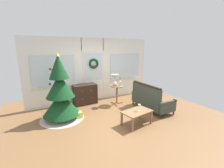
# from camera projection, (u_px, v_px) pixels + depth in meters

# --- Properties ---
(ground_plane) EXTENTS (6.76, 6.76, 0.00)m
(ground_plane) POSITION_uv_depth(u_px,v_px,m) (119.00, 119.00, 4.83)
(ground_plane) COLOR brown
(back_wall_with_door) EXTENTS (5.20, 0.19, 2.55)m
(back_wall_with_door) POSITION_uv_depth(u_px,v_px,m) (93.00, 70.00, 6.32)
(back_wall_with_door) COLOR white
(back_wall_with_door) RESTS_ON ground
(christmas_tree) EXTENTS (1.33, 1.33, 2.05)m
(christmas_tree) POSITION_uv_depth(u_px,v_px,m) (61.00, 95.00, 4.68)
(christmas_tree) COLOR #4C331E
(christmas_tree) RESTS_ON ground
(dresser_cabinet) EXTENTS (0.90, 0.45, 0.78)m
(dresser_cabinet) POSITION_uv_depth(u_px,v_px,m) (85.00, 94.00, 6.05)
(dresser_cabinet) COLOR black
(dresser_cabinet) RESTS_ON ground
(settee_sofa) EXTENTS (0.74, 1.57, 0.96)m
(settee_sofa) POSITION_uv_depth(u_px,v_px,m) (150.00, 99.00, 5.48)
(settee_sofa) COLOR black
(settee_sofa) RESTS_ON ground
(side_table) EXTENTS (0.50, 0.48, 0.74)m
(side_table) POSITION_uv_depth(u_px,v_px,m) (117.00, 91.00, 6.00)
(side_table) COLOR #8E6642
(side_table) RESTS_ON ground
(table_lamp) EXTENTS (0.28, 0.28, 0.44)m
(table_lamp) POSITION_uv_depth(u_px,v_px,m) (115.00, 79.00, 5.89)
(table_lamp) COLOR silver
(table_lamp) RESTS_ON side_table
(flower_vase) EXTENTS (0.11, 0.10, 0.35)m
(flower_vase) POSITION_uv_depth(u_px,v_px,m) (120.00, 83.00, 5.91)
(flower_vase) COLOR beige
(flower_vase) RESTS_ON side_table
(coffee_table) EXTENTS (0.91, 0.64, 0.41)m
(coffee_table) POSITION_uv_depth(u_px,v_px,m) (137.00, 113.00, 4.41)
(coffee_table) COLOR #8E6642
(coffee_table) RESTS_ON ground
(wine_glass) EXTENTS (0.08, 0.08, 0.20)m
(wine_glass) POSITION_uv_depth(u_px,v_px,m) (139.00, 106.00, 4.39)
(wine_glass) COLOR silver
(wine_glass) RESTS_ON coffee_table
(gift_box) EXTENTS (0.20, 0.18, 0.20)m
(gift_box) POSITION_uv_depth(u_px,v_px,m) (79.00, 115.00, 4.86)
(gift_box) COLOR #D8C64C
(gift_box) RESTS_ON ground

